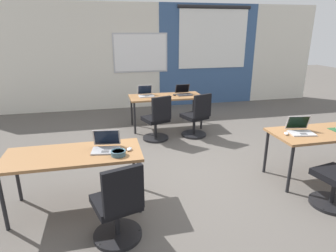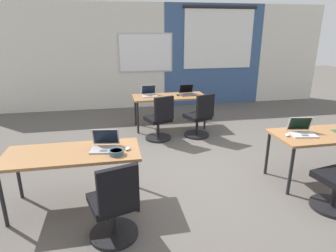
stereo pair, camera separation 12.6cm
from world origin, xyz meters
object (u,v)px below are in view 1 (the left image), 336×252
Objects in this scene: laptop_far_left at (146,94)px; laptop_near_left_inner at (106,146)px; mouse_near_left_inner at (129,149)px; snack_bowl at (118,153)px; desk_near_right at (326,135)px; chair_far_right at (196,119)px; desk_near_left at (74,158)px; laptop_far_right at (184,92)px; laptop_near_right_inner at (300,129)px; mouse_near_right_inner at (286,133)px; desk_far_center at (166,99)px; mouse_far_right at (174,95)px; chair_far_left at (157,122)px; chair_near_left_inner at (118,210)px.

laptop_far_left is 0.95× the size of laptop_near_left_inner.
mouse_near_left_inner is at bearing -8.90° from laptop_near_left_inner.
snack_bowl is (-0.14, -0.12, 0.02)m from mouse_near_left_inner.
chair_far_right reaches higher than desk_near_right.
desk_near_left is 4.68× the size of laptop_far_right.
mouse_near_left_inner is at bearing -106.34° from laptop_far_left.
desk_near_right is 0.42m from laptop_near_right_inner.
laptop_far_right reaches higher than mouse_near_right_inner.
desk_far_center is at bearing 67.58° from snack_bowl.
mouse_far_right reaches higher than desk_far_center.
chair_far_left is at bearing -125.61° from mouse_far_right.
laptop_far_right is at bearing -152.10° from chair_far_left.
chair_near_left_inner is (-1.71, -3.60, -0.39)m from laptop_far_right.
laptop_near_right_inner is 3.30× the size of mouse_near_right_inner.
desk_near_left is 14.18× the size of mouse_far_right.
mouse_far_right is 3.29m from snack_bowl.
laptop_far_left is at bearing -62.71° from chair_far_right.
laptop_far_right is at bearing 14.47° from mouse_far_right.
laptop_near_right_inner reaches higher than mouse_near_right_inner.
mouse_far_right is at bearing 68.89° from laptop_near_left_inner.
laptop_far_right is (0.77, 0.82, 0.39)m from chair_far_left.
desk_near_right is 3.63m from laptop_far_left.
laptop_far_left is 3.18m from snack_bowl.
mouse_near_right_inner is (-0.65, 0.01, 0.08)m from desk_near_right.
laptop_near_right_inner is at bearing 8.48° from laptop_near_left_inner.
desk_near_right and desk_far_center have the same top height.
laptop_far_left is at bearing 77.46° from mouse_near_left_inner.
desk_near_left is 14.09× the size of mouse_near_left_inner.
chair_near_left_inner reaches higher than snack_bowl.
desk_near_right is at bearing 102.22° from chair_far_right.
chair_near_left_inner is at bearing -109.90° from desk_far_center.
chair_far_left is at bearing -114.51° from desk_far_center.
chair_far_right is at bearing 162.68° from chair_far_left.
laptop_far_left is 1.97× the size of snack_bowl.
mouse_near_right_inner is (0.68, -2.84, -0.03)m from laptop_far_right.
laptop_far_left is 3.09× the size of mouse_far_right.
chair_far_left reaches higher than desk_far_center.
chair_far_right is 8.10× the size of mouse_near_left_inner.
mouse_far_right is at bearing -13.46° from laptop_far_left.
desk_far_center is at bearing 125.83° from laptop_near_right_inner.
laptop_near_right_inner is at bearing 93.70° from chair_far_right.
chair_near_left_inner reaches higher than mouse_far_right.
snack_bowl is (-0.88, -2.21, 0.38)m from chair_far_left.
desk_near_left is 0.40m from laptop_near_left_inner.
laptop_near_left_inner is (-1.83, -2.02, 0.39)m from chair_far_right.
desk_far_center is at bearing -126.63° from chair_near_left_inner.
mouse_far_right reaches higher than desk_near_left.
chair_near_left_inner is (-1.29, -3.55, -0.28)m from desk_far_center.
laptop_far_left is 0.38× the size of chair_near_left_inner.
desk_near_left is 13.99× the size of mouse_near_right_inner.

